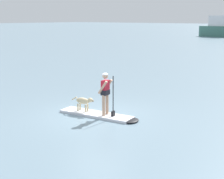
% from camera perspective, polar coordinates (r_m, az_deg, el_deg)
% --- Properties ---
extents(ground_plane, '(400.00, 400.00, 0.00)m').
position_cam_1_polar(ground_plane, '(13.40, -2.71, -4.46)').
color(ground_plane, slate).
extents(paddleboard, '(3.46, 1.24, 0.10)m').
position_cam_1_polar(paddleboard, '(13.27, -1.89, -4.40)').
color(paddleboard, silver).
rests_on(paddleboard, ground_plane).
extents(person_paddler, '(0.64, 0.53, 1.66)m').
position_cam_1_polar(person_paddler, '(12.90, -1.09, -0.23)').
color(person_paddler, tan).
rests_on(person_paddler, paddleboard).
extents(dog, '(1.09, 0.31, 0.59)m').
position_cam_1_polar(dog, '(13.60, -4.85, -2.04)').
color(dog, '#CCB78C').
rests_on(dog, paddleboard).
extents(moored_boat_starboard, '(9.61, 4.78, 9.45)m').
position_cam_1_polar(moored_boat_starboard, '(72.13, 18.37, 9.79)').
color(moored_boat_starboard, '#3F7266').
rests_on(moored_boat_starboard, ground_plane).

